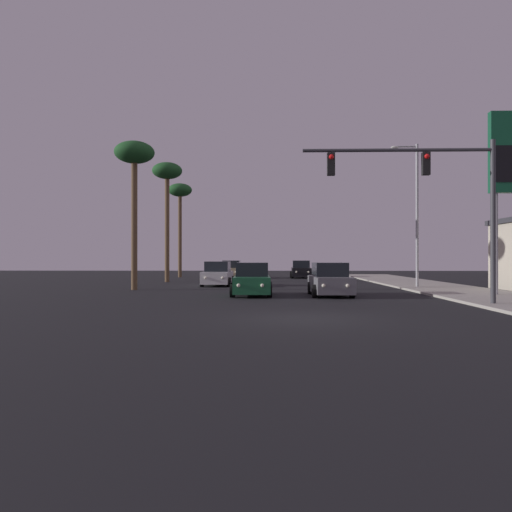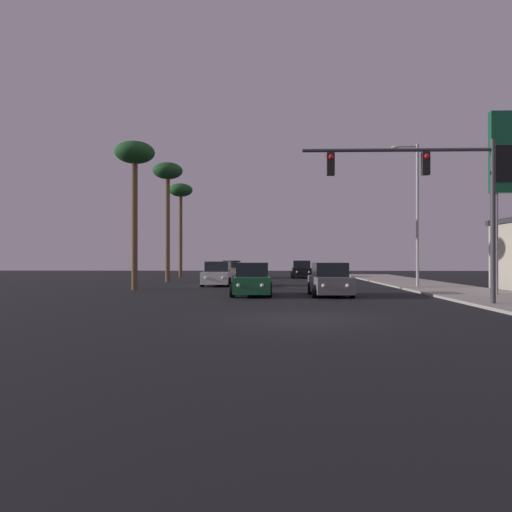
# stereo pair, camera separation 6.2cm
# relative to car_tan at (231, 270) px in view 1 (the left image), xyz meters

# --- Properties ---
(ground_plane) EXTENTS (120.00, 120.00, 0.00)m
(ground_plane) POSITION_rel_car_tan_xyz_m (4.71, -31.85, -0.76)
(ground_plane) COLOR black
(sidewalk_right) EXTENTS (5.00, 60.00, 0.12)m
(sidewalk_right) POSITION_rel_car_tan_xyz_m (14.21, -21.85, -0.70)
(sidewalk_right) COLOR #9E998E
(sidewalk_right) RESTS_ON ground
(car_tan) EXTENTS (2.04, 4.31, 1.68)m
(car_tan) POSITION_rel_car_tan_xyz_m (0.00, 0.00, 0.00)
(car_tan) COLOR tan
(car_tan) RESTS_ON ground
(car_grey) EXTENTS (2.04, 4.34, 1.68)m
(car_grey) POSITION_rel_car_tan_xyz_m (6.70, -22.23, 0.00)
(car_grey) COLOR slate
(car_grey) RESTS_ON ground
(car_white) EXTENTS (2.04, 4.33, 1.68)m
(car_white) POSITION_rel_car_tan_xyz_m (0.04, -13.20, 0.00)
(car_white) COLOR silver
(car_white) RESTS_ON ground
(car_black) EXTENTS (2.04, 4.33, 1.68)m
(car_black) POSITION_rel_car_tan_xyz_m (6.69, 0.63, 0.00)
(car_black) COLOR black
(car_black) RESTS_ON ground
(car_green) EXTENTS (2.04, 4.33, 1.68)m
(car_green) POSITION_rel_car_tan_xyz_m (2.73, -22.12, 0.00)
(car_green) COLOR #195933
(car_green) RESTS_ON ground
(traffic_light_mast) EXTENTS (7.64, 0.36, 6.50)m
(traffic_light_mast) POSITION_rel_car_tan_xyz_m (10.30, -27.63, 3.98)
(traffic_light_mast) COLOR #38383D
(traffic_light_mast) RESTS_ON sidewalk_right
(street_lamp) EXTENTS (1.74, 0.24, 9.00)m
(street_lamp) POSITION_rel_car_tan_xyz_m (12.83, -15.90, 4.36)
(street_lamp) COLOR #99999E
(street_lamp) RESTS_ON sidewalk_right
(gas_station_sign) EXTENTS (2.00, 0.42, 9.00)m
(gas_station_sign) POSITION_rel_car_tan_xyz_m (15.47, -22.81, 5.86)
(gas_station_sign) COLOR #99999E
(gas_station_sign) RESTS_ON sidewalk_right
(palm_tree_far) EXTENTS (2.40, 2.40, 9.41)m
(palm_tree_far) POSITION_rel_car_tan_xyz_m (-5.34, 2.15, 7.42)
(palm_tree_far) COLOR brown
(palm_tree_far) RESTS_ON ground
(palm_tree_mid) EXTENTS (2.40, 2.40, 9.60)m
(palm_tree_mid) POSITION_rel_car_tan_xyz_m (-4.58, -7.85, 7.58)
(palm_tree_mid) COLOR brown
(palm_tree_mid) RESTS_ON ground
(palm_tree_near) EXTENTS (2.40, 2.40, 8.95)m
(palm_tree_near) POSITION_rel_car_tan_xyz_m (-4.51, -17.85, 7.01)
(palm_tree_near) COLOR brown
(palm_tree_near) RESTS_ON ground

